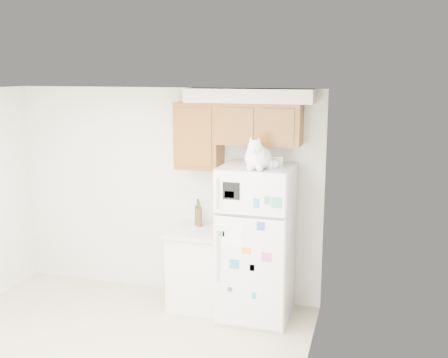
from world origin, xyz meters
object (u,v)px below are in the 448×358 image
at_px(base_counter, 199,267).
at_px(bottle_green, 198,212).
at_px(cat, 258,156).
at_px(storage_box_back, 273,161).
at_px(bottle_amber, 199,214).
at_px(storage_box_front, 269,164).
at_px(refrigerator, 256,243).

relative_size(base_counter, bottle_green, 2.96).
distance_m(cat, storage_box_back, 0.29).
height_order(cat, bottle_amber, cat).
bearing_deg(storage_box_front, refrigerator, 176.31).
relative_size(cat, bottle_amber, 1.71).
xyz_separation_m(storage_box_back, storage_box_front, (-0.01, -0.16, -0.01)).
distance_m(storage_box_front, bottle_green, 1.17).
distance_m(refrigerator, bottle_green, 0.83).
bearing_deg(refrigerator, storage_box_front, -26.79).
relative_size(refrigerator, storage_box_back, 9.44).
relative_size(base_counter, bottle_amber, 3.17).
xyz_separation_m(base_counter, bottle_green, (-0.07, 0.18, 0.61)).
relative_size(cat, storage_box_front, 3.31).
distance_m(storage_box_front, bottle_amber, 1.13).
bearing_deg(base_counter, storage_box_back, 0.65).
bearing_deg(refrigerator, base_counter, 173.91).
relative_size(refrigerator, bottle_amber, 5.86).
height_order(refrigerator, base_counter, refrigerator).
height_order(cat, bottle_green, cat).
relative_size(refrigerator, storage_box_front, 11.33).
bearing_deg(base_counter, cat, -18.80).
distance_m(base_counter, storage_box_front, 1.54).
bearing_deg(storage_box_front, bottle_amber, -173.78).
xyz_separation_m(cat, bottle_green, (-0.80, 0.43, -0.76)).
bearing_deg(cat, base_counter, 161.20).
bearing_deg(cat, bottle_amber, 154.42).
bearing_deg(bottle_green, cat, -27.99).
height_order(base_counter, bottle_green, bottle_green).
xyz_separation_m(storage_box_front, bottle_amber, (-0.86, 0.26, -0.68)).
distance_m(refrigerator, base_counter, 0.79).
height_order(cat, storage_box_back, cat).
bearing_deg(bottle_amber, bottle_green, 121.39).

